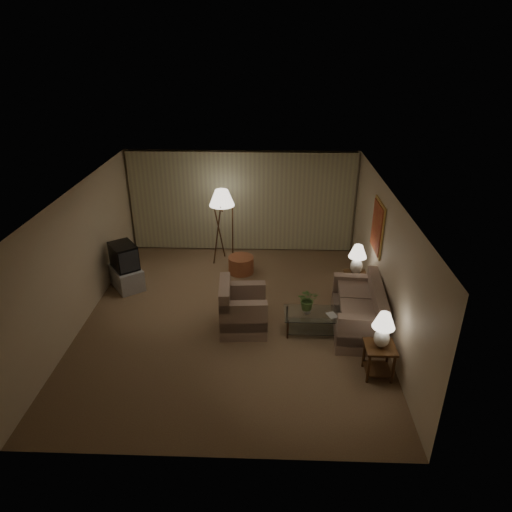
{
  "coord_description": "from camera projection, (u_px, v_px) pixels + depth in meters",
  "views": [
    {
      "loc": [
        0.78,
        -7.96,
        5.3
      ],
      "look_at": [
        0.48,
        0.6,
        1.15
      ],
      "focal_mm": 32.0,
      "sensor_mm": 36.0,
      "label": 1
    }
  ],
  "objects": [
    {
      "name": "armchair",
      "position": [
        243.0,
        311.0,
        8.99
      ],
      "size": [
        1.08,
        1.04,
        0.81
      ],
      "rotation": [
        0.0,
        0.0,
        1.64
      ],
      "color": "gray",
      "rests_on": "ground"
    },
    {
      "name": "flowers",
      "position": [
        308.0,
        297.0,
        8.72
      ],
      "size": [
        0.4,
        0.35,
        0.44
      ],
      "primitive_type": "imported",
      "rotation": [
        0.0,
        0.0,
        -0.02
      ],
      "color": "#4D7031",
      "rests_on": "vase"
    },
    {
      "name": "table_lamp_far",
      "position": [
        357.0,
        257.0,
        9.81
      ],
      "size": [
        0.39,
        0.39,
        0.68
      ],
      "color": "white",
      "rests_on": "side_table_far"
    },
    {
      "name": "side_table_far",
      "position": [
        355.0,
        282.0,
        10.07
      ],
      "size": [
        0.48,
        0.4,
        0.6
      ],
      "color": "#371E0F",
      "rests_on": "ground"
    },
    {
      "name": "coffee_table",
      "position": [
        314.0,
        319.0,
        8.94
      ],
      "size": [
        1.19,
        0.65,
        0.41
      ],
      "color": "silver",
      "rests_on": "ground"
    },
    {
      "name": "tv_cabinet",
      "position": [
        127.0,
        277.0,
        10.56
      ],
      "size": [
        1.41,
        1.4,
        0.5
      ],
      "primitive_type": "cube",
      "rotation": [
        0.0,
        0.0,
        -0.93
      ],
      "color": "#AFAFB1",
      "rests_on": "ground"
    },
    {
      "name": "side_table_near",
      "position": [
        379.0,
        355.0,
        7.73
      ],
      "size": [
        0.51,
        0.51,
        0.6
      ],
      "color": "#371E0F",
      "rests_on": "ground"
    },
    {
      "name": "book",
      "position": [
        328.0,
        316.0,
        8.78
      ],
      "size": [
        0.24,
        0.27,
        0.02
      ],
      "primitive_type": "imported",
      "rotation": [
        0.0,
        0.0,
        0.38
      ],
      "color": "olive",
      "rests_on": "coffee_table"
    },
    {
      "name": "floor_lamp",
      "position": [
        223.0,
        225.0,
        11.44
      ],
      "size": [
        0.63,
        0.63,
        1.93
      ],
      "color": "#371E0F",
      "rests_on": "ground"
    },
    {
      "name": "vase",
      "position": [
        307.0,
        310.0,
        8.85
      ],
      "size": [
        0.17,
        0.17,
        0.16
      ],
      "primitive_type": "imported",
      "rotation": [
        0.0,
        0.0,
        -0.15
      ],
      "color": "silver",
      "rests_on": "coffee_table"
    },
    {
      "name": "crt_tv",
      "position": [
        124.0,
        256.0,
        10.33
      ],
      "size": [
        1.14,
        1.13,
        0.58
      ],
      "primitive_type": "cube",
      "rotation": [
        0.0,
        0.0,
        -0.93
      ],
      "color": "black",
      "rests_on": "tv_cabinet"
    },
    {
      "name": "ground",
      "position": [
        232.0,
        318.0,
        9.5
      ],
      "size": [
        7.0,
        7.0,
        0.0
      ],
      "primitive_type": "plane",
      "color": "olive",
      "rests_on": "ground"
    },
    {
      "name": "room_shell",
      "position": [
        237.0,
        213.0,
        10.09
      ],
      "size": [
        6.04,
        7.02,
        2.72
      ],
      "color": "beige",
      "rests_on": "ground"
    },
    {
      "name": "ottoman",
      "position": [
        241.0,
        265.0,
        11.24
      ],
      "size": [
        0.81,
        0.81,
        0.41
      ],
      "primitive_type": "cylinder",
      "rotation": [
        0.0,
        0.0,
        0.39
      ],
      "color": "#995D34",
      "rests_on": "ground"
    },
    {
      "name": "table_lamp_near",
      "position": [
        383.0,
        327.0,
        7.48
      ],
      "size": [
        0.38,
        0.38,
        0.65
      ],
      "color": "white",
      "rests_on": "side_table_near"
    },
    {
      "name": "sofa",
      "position": [
        357.0,
        312.0,
        8.96
      ],
      "size": [
        1.9,
        1.14,
        0.79
      ],
      "rotation": [
        0.0,
        0.0,
        -1.64
      ],
      "color": "gray",
      "rests_on": "ground"
    }
  ]
}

